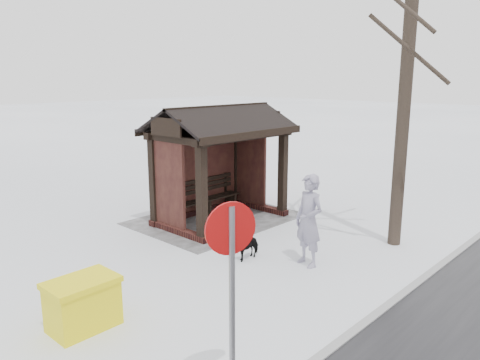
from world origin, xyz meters
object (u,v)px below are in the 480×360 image
dog (245,245)px  grit_bin (83,304)px  bus_shelter (216,140)px  pedestrian (309,220)px  road_sign (231,260)px

dog → grit_bin: bearing=-90.6°
bus_shelter → grit_bin: bearing=25.5°
pedestrian → road_sign: (3.98, 1.68, 0.80)m
bus_shelter → grit_bin: bus_shelter is taller
dog → grit_bin: grit_bin is taller
bus_shelter → road_sign: bearing=47.3°
bus_shelter → road_sign: bus_shelter is taller
pedestrian → road_sign: road_sign is taller
pedestrian → grit_bin: (4.41, -1.08, -0.55)m
pedestrian → dog: size_ratio=2.79×
pedestrian → grit_bin: 4.57m
bus_shelter → dog: (1.52, 2.43, -1.88)m
pedestrian → dog: pedestrian is taller
bus_shelter → pedestrian: 3.92m
bus_shelter → road_sign: 7.22m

